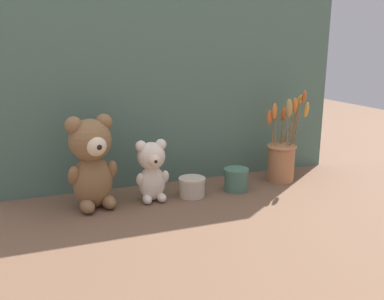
# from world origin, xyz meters

# --- Properties ---
(ground_plane) EXTENTS (4.00, 4.00, 0.00)m
(ground_plane) POSITION_xyz_m (0.00, 0.00, 0.00)
(ground_plane) COLOR brown
(backdrop_wall) EXTENTS (1.21, 0.02, 0.70)m
(backdrop_wall) POSITION_xyz_m (0.00, 0.17, 0.35)
(backdrop_wall) COLOR #4C6B5B
(backdrop_wall) RESTS_ON ground
(teddy_bear_large) EXTENTS (0.16, 0.14, 0.28)m
(teddy_bear_large) POSITION_xyz_m (-0.32, 0.01, 0.15)
(teddy_bear_large) COLOR olive
(teddy_bear_large) RESTS_ON ground
(teddy_bear_medium) EXTENTS (0.10, 0.10, 0.20)m
(teddy_bear_medium) POSITION_xyz_m (-0.14, 0.01, 0.10)
(teddy_bear_medium) COLOR beige
(teddy_bear_medium) RESTS_ON ground
(flower_vase) EXTENTS (0.15, 0.11, 0.33)m
(flower_vase) POSITION_xyz_m (0.35, 0.04, 0.09)
(flower_vase) COLOR #AD7047
(flower_vase) RESTS_ON ground
(decorative_tin_tall) EXTENTS (0.08, 0.08, 0.08)m
(decorative_tin_tall) POSITION_xyz_m (0.15, -0.00, 0.04)
(decorative_tin_tall) COLOR #47705B
(decorative_tin_tall) RESTS_ON ground
(decorative_tin_short) EXTENTS (0.09, 0.09, 0.06)m
(decorative_tin_short) POSITION_xyz_m (-0.01, 0.00, 0.03)
(decorative_tin_short) COLOR beige
(decorative_tin_short) RESTS_ON ground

